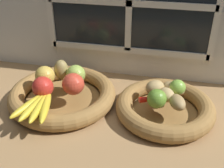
{
  "coord_description": "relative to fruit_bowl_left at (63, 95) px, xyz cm",
  "views": [
    {
      "loc": [
        16.01,
        -75.75,
        58.81
      ],
      "look_at": [
        -1.3,
        3.52,
        9.74
      ],
      "focal_mm": 44.7,
      "sensor_mm": 36.0,
      "label": 1
    }
  ],
  "objects": [
    {
      "name": "apple_golden_left",
      "position": [
        -6.64,
        1.24,
        6.61
      ],
      "size": [
        7.1,
        7.1,
        7.1
      ],
      "primitive_type": "sphere",
      "color": "gold",
      "rests_on": "fruit_bowl_left"
    },
    {
      "name": "pear_brown",
      "position": [
        -2.07,
        5.83,
        7.06
      ],
      "size": [
        6.1,
        6.1,
        8.01
      ],
      "primitive_type": "ellipsoid",
      "rotation": [
        0.0,
        0.0,
        2.98
      ],
      "color": "olive",
      "rests_on": "fruit_bowl_left"
    },
    {
      "name": "ground_plane",
      "position": [
        19.79,
        -3.52,
        -4.18
      ],
      "size": [
        140.0,
        90.0,
        3.0
      ],
      "primitive_type": "cube",
      "color": "#9E774C"
    },
    {
      "name": "lime_near",
      "position": [
        34.05,
        -4.39,
        6.2
      ],
      "size": [
        6.29,
        6.29,
        6.29
      ],
      "primitive_type": "sphere",
      "color": "olive",
      "rests_on": "fruit_bowl_right"
    },
    {
      "name": "chili_pepper",
      "position": [
        34.64,
        -0.64,
        4.08
      ],
      "size": [
        13.29,
        7.27,
        2.05
      ],
      "primitive_type": "cone",
      "rotation": [
        0.0,
        1.57,
        0.41
      ],
      "color": "red",
      "rests_on": "fruit_bowl_right"
    },
    {
      "name": "lime_far",
      "position": [
        40.39,
        4.39,
        5.86
      ],
      "size": [
        5.61,
        5.61,
        5.61
      ],
      "primitive_type": "sphere",
      "color": "#7AAD3D",
      "rests_on": "fruit_bowl_right"
    },
    {
      "name": "apple_green_back",
      "position": [
        3.95,
        4.55,
        6.58
      ],
      "size": [
        7.05,
        7.05,
        7.05
      ],
      "primitive_type": "sphere",
      "color": "#99B74C",
      "rests_on": "fruit_bowl_left"
    },
    {
      "name": "back_wall",
      "position": [
        19.79,
        26.25,
        25.2
      ],
      "size": [
        140.0,
        4.6,
        55.0
      ],
      "color": "silver",
      "rests_on": "ground_plane"
    },
    {
      "name": "banana_bunch_front",
      "position": [
        -2.74,
        -13.31,
        4.37
      ],
      "size": [
        12.75,
        18.81,
        2.63
      ],
      "color": "gold",
      "rests_on": "fruit_bowl_left"
    },
    {
      "name": "potato_large",
      "position": [
        36.98,
        0.0,
        5.29
      ],
      "size": [
        7.63,
        8.05,
        4.46
      ],
      "primitive_type": "ellipsoid",
      "rotation": [
        0.0,
        0.0,
        2.15
      ],
      "color": "tan",
      "rests_on": "fruit_bowl_right"
    },
    {
      "name": "apple_red_right",
      "position": [
        5.47,
        -2.59,
        6.88
      ],
      "size": [
        7.65,
        7.65,
        7.65
      ],
      "primitive_type": "sphere",
      "color": "#CC422D",
      "rests_on": "fruit_bowl_left"
    },
    {
      "name": "potato_back",
      "position": [
        39.24,
        4.99,
        5.07
      ],
      "size": [
        9.75,
        8.77,
        4.02
      ],
      "primitive_type": "ellipsoid",
      "rotation": [
        0.0,
        0.0,
        5.78
      ],
      "color": "tan",
      "rests_on": "fruit_bowl_right"
    },
    {
      "name": "fruit_bowl_left",
      "position": [
        0.0,
        0.0,
        0.0
      ],
      "size": [
        38.84,
        38.84,
        5.74
      ],
      "color": "olive",
      "rests_on": "ground_plane"
    },
    {
      "name": "apple_red_front",
      "position": [
        -4.05,
        -6.31,
        6.69
      ],
      "size": [
        7.26,
        7.26,
        7.26
      ],
      "primitive_type": "sphere",
      "color": "red",
      "rests_on": "fruit_bowl_left"
    },
    {
      "name": "potato_small",
      "position": [
        40.6,
        -3.63,
        5.18
      ],
      "size": [
        7.12,
        8.59,
        4.24
      ],
      "primitive_type": "ellipsoid",
      "rotation": [
        0.0,
        0.0,
        1.95
      ],
      "color": "#A38451",
      "rests_on": "fruit_bowl_right"
    },
    {
      "name": "potato_oblong",
      "position": [
        32.9,
        3.17,
        5.62
      ],
      "size": [
        8.61,
        8.26,
        5.13
      ],
      "primitive_type": "ellipsoid",
      "rotation": [
        0.0,
        0.0,
        0.59
      ],
      "color": "tan",
      "rests_on": "fruit_bowl_right"
    },
    {
      "name": "fruit_bowl_right",
      "position": [
        36.98,
        -0.0,
        0.01
      ],
      "size": [
        33.63,
        33.63,
        5.74
      ],
      "color": "olive",
      "rests_on": "ground_plane"
    }
  ]
}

